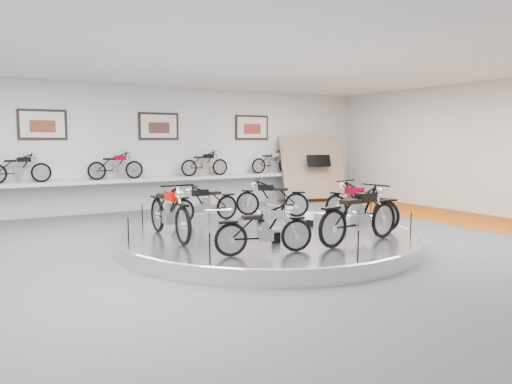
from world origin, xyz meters
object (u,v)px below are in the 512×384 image
shelf (163,179)px  bike_d (264,229)px  bike_b (206,203)px  bike_e (360,214)px  bike_f (360,204)px  bike_c (169,211)px  display_platform (268,238)px  bike_a (272,198)px

shelf → bike_d: (-1.18, -8.17, -0.26)m
shelf → bike_b: bearing=-97.7°
bike_e → shelf: bearing=87.5°
bike_d → bike_f: size_ratio=0.85×
bike_c → bike_e: size_ratio=1.01×
bike_b → bike_d: 3.60m
bike_c → bike_d: (0.90, -2.14, -0.12)m
display_platform → bike_a: bearing=55.1°
bike_f → shelf: bearing=8.2°
bike_a → shelf: bearing=-31.7°
bike_f → bike_a: bearing=11.2°
bike_b → bike_d: (-0.55, -3.56, -0.02)m
bike_a → bike_b: size_ratio=1.03×
bike_a → bike_f: 2.52m
bike_b → bike_e: bike_e is taller
bike_c → shelf: bearing=162.6°
bike_a → bike_d: bike_a is taller
bike_c → bike_d: size_ratio=1.27×
bike_a → bike_b: 1.87m
bike_e → bike_f: bearing=38.7°
bike_f → bike_e: bearing=128.8°
bike_a → bike_e: bearing=127.5°
shelf → bike_c: 6.37m
shelf → bike_c: (-2.08, -6.02, -0.14)m
shelf → bike_c: bearing=-109.0°
shelf → bike_e: bike_e is taller
bike_c → bike_e: bike_c is taller
bike_b → shelf: bearing=-106.6°
bike_a → bike_e: 3.70m
display_platform → bike_b: (-0.63, 1.79, 0.61)m
bike_e → bike_f: 1.79m
shelf → bike_a: 4.79m
bike_f → display_platform: bearing=65.9°
bike_c → bike_f: bike_c is taller
shelf → bike_e: bearing=-84.0°
display_platform → bike_c: (-2.08, 0.38, 0.71)m
shelf → bike_b: bike_b is taller
shelf → bike_a: bearing=-74.9°
display_platform → shelf: shelf is taller
display_platform → bike_d: size_ratio=4.25×
bike_b → bike_f: (2.71, -2.38, 0.06)m
shelf → bike_b: (-0.63, -4.61, -0.24)m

